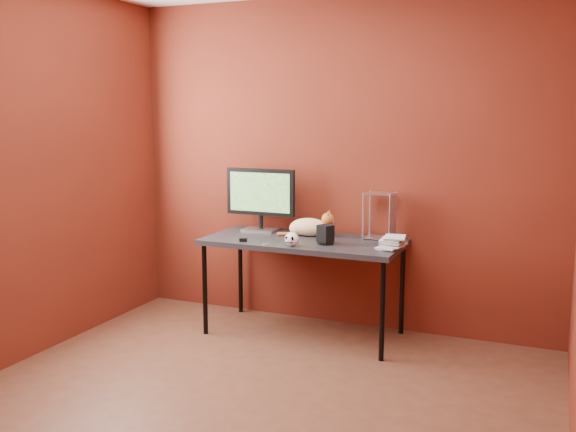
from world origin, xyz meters
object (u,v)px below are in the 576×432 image
at_px(cat, 309,227).
at_px(speaker, 325,235).
at_px(book_stack, 385,179).
at_px(skull_mug, 292,239).
at_px(desk, 304,246).
at_px(monitor, 261,196).

distance_m(cat, speaker, 0.33).
distance_m(cat, book_stack, 0.79).
distance_m(cat, skull_mug, 0.41).
relative_size(skull_mug, book_stack, 0.11).
height_order(skull_mug, speaker, speaker).
distance_m(speaker, book_stack, 0.60).
height_order(speaker, book_stack, book_stack).
bearing_deg(speaker, desk, 178.68).
xyz_separation_m(monitor, cat, (0.44, -0.04, -0.21)).
height_order(monitor, cat, monitor).
bearing_deg(desk, speaker, -26.12).
xyz_separation_m(monitor, skull_mug, (0.46, -0.45, -0.23)).
relative_size(speaker, book_stack, 0.14).
bearing_deg(cat, skull_mug, -91.92).
xyz_separation_m(cat, book_stack, (0.64, -0.19, 0.42)).
bearing_deg(desk, skull_mug, -87.16).
distance_m(monitor, skull_mug, 0.69).
relative_size(desk, skull_mug, 14.40).
height_order(monitor, speaker, monitor).
bearing_deg(desk, cat, 93.21).
distance_m(skull_mug, book_stack, 0.79).
bearing_deg(skull_mug, cat, 93.96).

